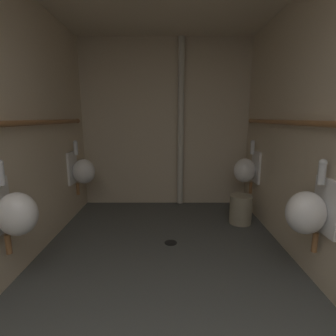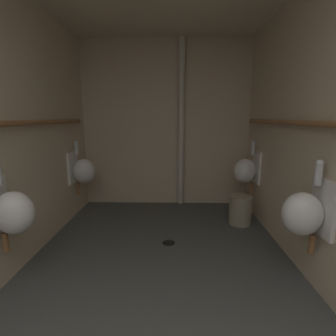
# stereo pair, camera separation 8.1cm
# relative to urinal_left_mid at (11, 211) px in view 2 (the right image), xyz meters

# --- Properties ---
(floor) EXTENTS (2.69, 4.36, 0.08)m
(floor) POSITION_rel_urinal_left_mid_xyz_m (1.14, 0.03, -0.70)
(floor) COLOR #4C4F4C
(floor) RESTS_ON ground
(wall_back) EXTENTS (2.69, 0.06, 2.53)m
(wall_back) POSITION_rel_urinal_left_mid_xyz_m (1.14, 2.18, 0.61)
(wall_back) COLOR beige
(wall_back) RESTS_ON ground
(urinal_left_mid) EXTENTS (0.32, 0.30, 0.76)m
(urinal_left_mid) POSITION_rel_urinal_left_mid_xyz_m (0.00, 0.00, 0.00)
(urinal_left_mid) COLOR white
(urinal_left_far) EXTENTS (0.32, 0.30, 0.76)m
(urinal_left_far) POSITION_rel_urinal_left_mid_xyz_m (0.00, 1.57, 0.00)
(urinal_left_far) COLOR white
(urinal_right_mid) EXTENTS (0.32, 0.30, 0.76)m
(urinal_right_mid) POSITION_rel_urinal_left_mid_xyz_m (2.27, 0.03, 0.00)
(urinal_right_mid) COLOR white
(urinal_right_far) EXTENTS (0.32, 0.30, 0.76)m
(urinal_right_far) POSITION_rel_urinal_left_mid_xyz_m (2.27, 1.64, 0.00)
(urinal_right_far) COLOR white
(supply_pipe_right) EXTENTS (0.06, 3.69, 0.06)m
(supply_pipe_right) POSITION_rel_urinal_left_mid_xyz_m (2.36, 0.02, 0.67)
(supply_pipe_right) COLOR #936038
(standpipe_back_wall) EXTENTS (0.09, 0.09, 2.48)m
(standpipe_back_wall) POSITION_rel_urinal_left_mid_xyz_m (1.37, 2.07, 0.61)
(standpipe_back_wall) COLOR beige
(standpipe_back_wall) RESTS_ON ground
(floor_drain) EXTENTS (0.14, 0.14, 0.01)m
(floor_drain) POSITION_rel_urinal_left_mid_xyz_m (1.21, 0.78, -0.65)
(floor_drain) COLOR black
(floor_drain) RESTS_ON ground
(waste_bin) EXTENTS (0.29, 0.29, 0.38)m
(waste_bin) POSITION_rel_urinal_left_mid_xyz_m (2.13, 1.33, -0.47)
(waste_bin) COLOR #9E937A
(waste_bin) RESTS_ON ground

